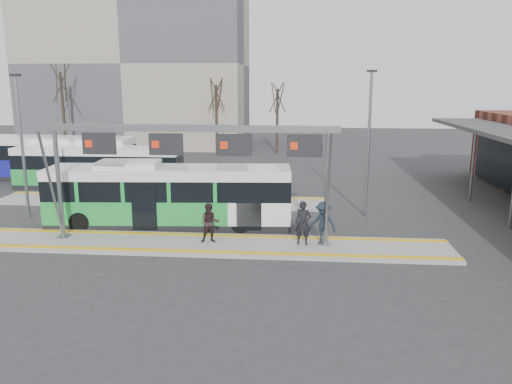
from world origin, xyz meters
TOP-DOWN VIEW (x-y plane):
  - ground at (0.00, 0.00)m, footprint 120.00×120.00m
  - platform_main at (0.00, 0.00)m, footprint 22.00×3.00m
  - platform_second at (-4.00, 8.00)m, footprint 20.00×3.00m
  - tactile_main at (0.00, 0.00)m, footprint 22.00×2.65m
  - tactile_second at (-4.00, 9.15)m, footprint 20.00×0.35m
  - gantry at (-0.35, 0.25)m, footprint 13.00×1.68m
  - apartment_block at (-14.00, 36.00)m, footprint 24.50×12.50m
  - hero_bus at (-2.20, 3.06)m, footprint 12.20×3.39m
  - bg_bus_green at (-9.39, 11.81)m, footprint 11.33×2.56m
  - bg_bus_blue at (-14.04, 14.33)m, footprint 12.42×3.39m
  - passenger_a at (4.51, 0.22)m, footprint 0.72×0.49m
  - passenger_b at (0.39, 0.14)m, footprint 0.98×0.82m
  - passenger_c at (5.38, 0.28)m, footprint 1.43×1.22m
  - tree_left at (-4.03, 29.00)m, footprint 1.40×1.40m
  - tree_mid at (2.02, 30.02)m, footprint 1.40×1.40m
  - tree_far at (-18.98, 27.01)m, footprint 1.40×1.40m
  - lamp_west at (-10.14, 3.90)m, footprint 0.50×0.25m
  - lamp_east at (7.94, 5.88)m, footprint 0.50×0.25m

SIDE VIEW (x-z plane):
  - ground at x=0.00m, z-range 0.00..0.00m
  - platform_main at x=0.00m, z-range 0.00..0.15m
  - platform_second at x=-4.00m, z-range 0.00..0.15m
  - tactile_main at x=0.00m, z-range 0.15..0.17m
  - tactile_second at x=-4.00m, z-range 0.15..0.17m
  - passenger_b at x=0.39m, z-range 0.15..1.93m
  - passenger_c at x=5.38m, z-range 0.15..2.07m
  - passenger_a at x=4.51m, z-range 0.15..2.08m
  - bg_bus_green at x=-9.39m, z-range -0.02..2.81m
  - hero_bus at x=-2.20m, z-range -0.14..3.18m
  - bg_bus_blue at x=-14.04m, z-range -0.02..3.19m
  - lamp_west at x=-10.14m, z-range 0.24..7.80m
  - lamp_east at x=7.94m, z-range 0.24..8.00m
  - gantry at x=-0.35m, z-range 1.70..6.90m
  - tree_mid at x=2.02m, z-range 1.90..9.25m
  - tree_left at x=-4.03m, z-range 2.02..9.83m
  - tree_far at x=-18.98m, z-range 2.38..11.60m
  - apartment_block at x=-14.00m, z-range 0.01..18.41m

